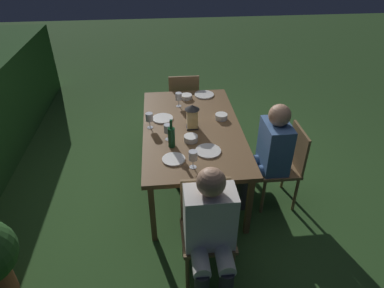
# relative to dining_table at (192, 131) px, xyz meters

# --- Properties ---
(ground_plane) EXTENTS (16.00, 16.00, 0.00)m
(ground_plane) POSITION_rel_dining_table_xyz_m (0.00, 0.00, -0.68)
(ground_plane) COLOR #2D5123
(dining_table) EXTENTS (1.82, 1.03, 0.72)m
(dining_table) POSITION_rel_dining_table_xyz_m (0.00, 0.00, 0.00)
(dining_table) COLOR brown
(dining_table) RESTS_ON ground
(chair_head_near) EXTENTS (0.40, 0.42, 0.87)m
(chair_head_near) POSITION_rel_dining_table_xyz_m (-1.16, 0.00, -0.19)
(chair_head_near) COLOR brown
(chair_head_near) RESTS_ON ground
(person_in_cream) EXTENTS (0.48, 0.38, 1.15)m
(person_in_cream) POSITION_rel_dining_table_xyz_m (-1.36, 0.00, -0.04)
(person_in_cream) COLOR white
(person_in_cream) RESTS_ON ground
(chair_side_left_a) EXTENTS (0.42, 0.40, 0.87)m
(chair_side_left_a) POSITION_rel_dining_table_xyz_m (-0.41, -0.91, -0.19)
(chair_side_left_a) COLOR brown
(chair_side_left_a) RESTS_ON ground
(person_in_blue) EXTENTS (0.38, 0.47, 1.15)m
(person_in_blue) POSITION_rel_dining_table_xyz_m (-0.41, -0.71, -0.04)
(person_in_blue) COLOR #426699
(person_in_blue) RESTS_ON ground
(chair_head_far) EXTENTS (0.40, 0.42, 0.87)m
(chair_head_far) POSITION_rel_dining_table_xyz_m (1.16, 0.00, -0.19)
(chair_head_far) COLOR brown
(chair_head_far) RESTS_ON ground
(lantern_centerpiece) EXTENTS (0.15, 0.15, 0.27)m
(lantern_centerpiece) POSITION_rel_dining_table_xyz_m (-0.01, -0.00, 0.20)
(lantern_centerpiece) COLOR black
(lantern_centerpiece) RESTS_ON dining_table
(green_bottle_on_table) EXTENTS (0.07, 0.07, 0.29)m
(green_bottle_on_table) POSITION_rel_dining_table_xyz_m (-0.35, 0.23, 0.16)
(green_bottle_on_table) COLOR #144723
(green_bottle_on_table) RESTS_ON dining_table
(wine_glass_a) EXTENTS (0.08, 0.08, 0.17)m
(wine_glass_a) POSITION_rel_dining_table_xyz_m (0.03, 0.44, 0.17)
(wine_glass_a) COLOR silver
(wine_glass_a) RESTS_ON dining_table
(wine_glass_b) EXTENTS (0.08, 0.08, 0.17)m
(wine_glass_b) POSITION_rel_dining_table_xyz_m (0.49, 0.11, 0.17)
(wine_glass_b) COLOR silver
(wine_glass_b) RESTS_ON dining_table
(wine_glass_c) EXTENTS (0.08, 0.08, 0.17)m
(wine_glass_c) POSITION_rel_dining_table_xyz_m (-0.22, 0.26, 0.17)
(wine_glass_c) COLOR silver
(wine_glass_c) RESTS_ON dining_table
(wine_glass_d) EXTENTS (0.08, 0.08, 0.17)m
(wine_glass_d) POSITION_rel_dining_table_xyz_m (-0.70, 0.06, 0.17)
(wine_glass_d) COLOR silver
(wine_glass_d) RESTS_ON dining_table
(plate_a) EXTENTS (0.23, 0.23, 0.01)m
(plate_a) POSITION_rel_dining_table_xyz_m (0.20, 0.30, 0.06)
(plate_a) COLOR white
(plate_a) RESTS_ON dining_table
(plate_b) EXTENTS (0.24, 0.24, 0.01)m
(plate_b) POSITION_rel_dining_table_xyz_m (0.76, -0.23, 0.06)
(plate_b) COLOR white
(plate_b) RESTS_ON dining_table
(plate_c) EXTENTS (0.24, 0.24, 0.01)m
(plate_c) POSITION_rel_dining_table_xyz_m (-0.47, -0.11, 0.06)
(plate_c) COLOR silver
(plate_c) RESTS_ON dining_table
(plate_d) EXTENTS (0.21, 0.21, 0.01)m
(plate_d) POSITION_rel_dining_table_xyz_m (-0.57, 0.23, 0.06)
(plate_d) COLOR white
(plate_d) RESTS_ON dining_table
(bowl_olives) EXTENTS (0.13, 0.13, 0.06)m
(bowl_olives) POSITION_rel_dining_table_xyz_m (0.14, -0.34, 0.08)
(bowl_olives) COLOR silver
(bowl_olives) RESTS_ON dining_table
(bowl_bread) EXTENTS (0.14, 0.14, 0.05)m
(bowl_bread) POSITION_rel_dining_table_xyz_m (0.69, 0.00, 0.08)
(bowl_bread) COLOR silver
(bowl_bread) RESTS_ON dining_table
(bowl_salad) EXTENTS (0.14, 0.14, 0.06)m
(bowl_salad) POSITION_rel_dining_table_xyz_m (-0.27, 0.04, 0.08)
(bowl_salad) COLOR silver
(bowl_salad) RESTS_ON dining_table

